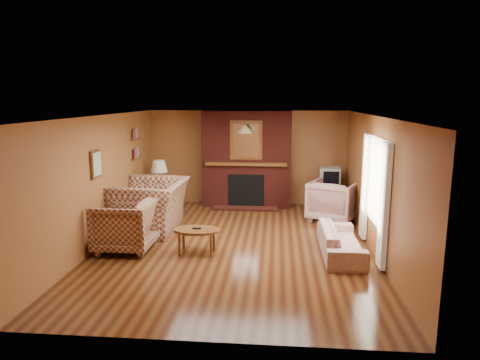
# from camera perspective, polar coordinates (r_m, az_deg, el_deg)

# --- Properties ---
(floor) EXTENTS (6.50, 6.50, 0.00)m
(floor) POSITION_cam_1_polar(r_m,az_deg,el_deg) (8.10, -0.67, -8.66)
(floor) COLOR #401B0D
(floor) RESTS_ON ground
(ceiling) EXTENTS (6.50, 6.50, 0.00)m
(ceiling) POSITION_cam_1_polar(r_m,az_deg,el_deg) (7.64, -0.71, 8.55)
(ceiling) COLOR silver
(ceiling) RESTS_ON wall_back
(wall_back) EXTENTS (6.50, 0.00, 6.50)m
(wall_back) POSITION_cam_1_polar(r_m,az_deg,el_deg) (10.98, 1.00, 2.99)
(wall_back) COLOR #9A5F2F
(wall_back) RESTS_ON floor
(wall_front) EXTENTS (6.50, 0.00, 6.50)m
(wall_front) POSITION_cam_1_polar(r_m,az_deg,el_deg) (4.67, -4.71, -8.08)
(wall_front) COLOR #9A5F2F
(wall_front) RESTS_ON floor
(wall_left) EXTENTS (0.00, 6.50, 6.50)m
(wall_left) POSITION_cam_1_polar(r_m,az_deg,el_deg) (8.41, -17.90, -0.00)
(wall_left) COLOR #9A5F2F
(wall_left) RESTS_ON floor
(wall_right) EXTENTS (0.00, 6.50, 6.50)m
(wall_right) POSITION_cam_1_polar(r_m,az_deg,el_deg) (7.94, 17.57, -0.60)
(wall_right) COLOR #9A5F2F
(wall_right) RESTS_ON floor
(fireplace) EXTENTS (2.20, 0.82, 2.40)m
(fireplace) POSITION_cam_1_polar(r_m,az_deg,el_deg) (10.72, 0.90, 2.70)
(fireplace) COLOR #521812
(fireplace) RESTS_ON floor
(window_right) EXTENTS (0.10, 1.85, 2.00)m
(window_right) POSITION_cam_1_polar(r_m,az_deg,el_deg) (7.75, 17.51, -1.42)
(window_right) COLOR beige
(window_right) RESTS_ON wall_right
(bookshelf) EXTENTS (0.09, 0.55, 0.71)m
(bookshelf) POSITION_cam_1_polar(r_m,az_deg,el_deg) (10.08, -13.58, 4.64)
(bookshelf) COLOR brown
(bookshelf) RESTS_ON wall_left
(botanical_print) EXTENTS (0.05, 0.40, 0.50)m
(botanical_print) POSITION_cam_1_polar(r_m,az_deg,el_deg) (8.07, -18.65, 2.03)
(botanical_print) COLOR brown
(botanical_print) RESTS_ON wall_left
(pendant_light) EXTENTS (0.36, 0.36, 0.48)m
(pendant_light) POSITION_cam_1_polar(r_m,az_deg,el_deg) (9.95, 0.63, 6.80)
(pendant_light) COLOR black
(pendant_light) RESTS_ON ceiling
(plaid_loveseat) EXTENTS (1.42, 1.62, 1.03)m
(plaid_loveseat) POSITION_cam_1_polar(r_m,az_deg,el_deg) (9.06, -11.91, -3.37)
(plaid_loveseat) COLOR maroon
(plaid_loveseat) RESTS_ON floor
(plaid_armchair) EXTENTS (1.01, 0.98, 0.92)m
(plaid_armchair) POSITION_cam_1_polar(r_m,az_deg,el_deg) (7.99, -15.12, -5.86)
(plaid_armchair) COLOR maroon
(plaid_armchair) RESTS_ON floor
(floral_sofa) EXTENTS (0.67, 1.70, 0.50)m
(floral_sofa) POSITION_cam_1_polar(r_m,az_deg,el_deg) (7.77, 13.30, -7.91)
(floral_sofa) COLOR beige
(floral_sofa) RESTS_ON floor
(floral_armchair) EXTENTS (1.29, 1.31, 0.90)m
(floral_armchair) POSITION_cam_1_polar(r_m,az_deg,el_deg) (9.79, 12.31, -2.71)
(floral_armchair) COLOR beige
(floral_armchair) RESTS_ON floor
(coffee_table) EXTENTS (0.83, 0.51, 0.46)m
(coffee_table) POSITION_cam_1_polar(r_m,az_deg,el_deg) (7.62, -5.77, -6.95)
(coffee_table) COLOR brown
(coffee_table) RESTS_ON floor
(side_table) EXTENTS (0.41, 0.41, 0.54)m
(side_table) POSITION_cam_1_polar(r_m,az_deg,el_deg) (10.73, -10.59, -2.43)
(side_table) COLOR brown
(side_table) RESTS_ON floor
(table_lamp) EXTENTS (0.41, 0.41, 0.68)m
(table_lamp) POSITION_cam_1_polar(r_m,az_deg,el_deg) (10.60, -10.71, 1.00)
(table_lamp) COLOR silver
(table_lamp) RESTS_ON side_table
(tv_stand) EXTENTS (0.58, 0.53, 0.61)m
(tv_stand) POSITION_cam_1_polar(r_m,az_deg,el_deg) (10.75, 11.79, -2.27)
(tv_stand) COLOR black
(tv_stand) RESTS_ON floor
(crt_tv) EXTENTS (0.52, 0.52, 0.45)m
(crt_tv) POSITION_cam_1_polar(r_m,az_deg,el_deg) (10.64, 11.90, 0.50)
(crt_tv) COLOR #9A9CA1
(crt_tv) RESTS_ON tv_stand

